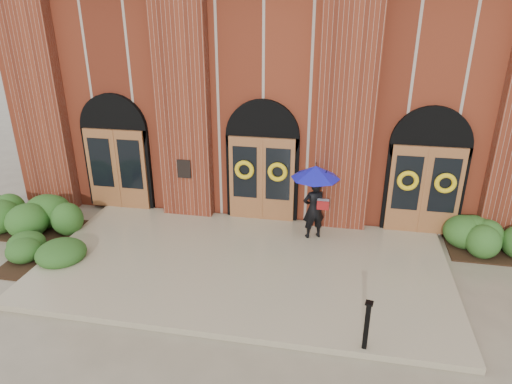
# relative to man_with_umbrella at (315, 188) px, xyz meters

# --- Properties ---
(ground) EXTENTS (90.00, 90.00, 0.00)m
(ground) POSITION_rel_man_with_umbrella_xyz_m (-1.59, -1.84, -1.60)
(ground) COLOR gray
(ground) RESTS_ON ground
(landing) EXTENTS (10.00, 5.30, 0.15)m
(landing) POSITION_rel_man_with_umbrella_xyz_m (-1.59, -1.69, -1.52)
(landing) COLOR gray
(landing) RESTS_ON ground
(church_building) EXTENTS (16.20, 12.53, 7.00)m
(church_building) POSITION_rel_man_with_umbrella_xyz_m (-1.59, 6.94, 1.90)
(church_building) COLOR maroon
(church_building) RESTS_ON ground
(man_with_umbrella) EXTENTS (1.72, 1.72, 2.07)m
(man_with_umbrella) POSITION_rel_man_with_umbrella_xyz_m (0.00, 0.00, 0.00)
(man_with_umbrella) COLOR black
(man_with_umbrella) RESTS_ON landing
(metal_post) EXTENTS (0.16, 0.16, 1.03)m
(metal_post) POSITION_rel_man_with_umbrella_xyz_m (1.29, -4.19, -0.91)
(metal_post) COLOR black
(metal_post) RESTS_ON landing
(hedge_wall_left) EXTENTS (3.43, 1.37, 0.88)m
(hedge_wall_left) POSITION_rel_man_with_umbrella_xyz_m (-8.28, -0.84, -1.16)
(hedge_wall_left) COLOR #27521B
(hedge_wall_left) RESTS_ON ground
(hedge_front_left) EXTENTS (1.59, 1.37, 0.56)m
(hedge_front_left) POSITION_rel_man_with_umbrella_xyz_m (-6.69, -2.50, -1.32)
(hedge_front_left) COLOR #254D1A
(hedge_front_left) RESTS_ON ground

